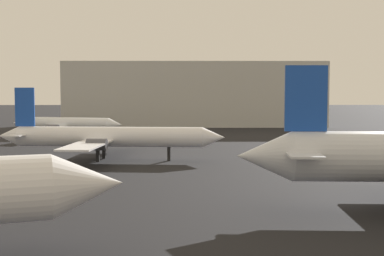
{
  "coord_description": "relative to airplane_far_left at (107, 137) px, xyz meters",
  "views": [
    {
      "loc": [
        3.05,
        -12.17,
        8.63
      ],
      "look_at": [
        3.69,
        48.78,
        4.26
      ],
      "focal_mm": 49.07,
      "sensor_mm": 36.0,
      "label": 1
    }
  ],
  "objects": [
    {
      "name": "airplane_far_left",
      "position": [
        0.0,
        0.0,
        0.0
      ],
      "size": [
        28.51,
        24.38,
        8.99
      ],
      "rotation": [
        0.0,
        0.0,
        -0.08
      ],
      "color": "white",
      "rests_on": "ground_plane"
    },
    {
      "name": "airplane_far_right",
      "position": [
        -12.53,
        31.52,
        -0.43
      ],
      "size": [
        21.96,
        22.61,
        7.92
      ],
      "rotation": [
        0.0,
        0.0,
        -0.27
      ],
      "color": "silver",
      "rests_on": "ground_plane"
    },
    {
      "name": "terminal_building",
      "position": [
        11.83,
        69.3,
        4.78
      ],
      "size": [
        61.88,
        26.43,
        15.39
      ],
      "primitive_type": "cube",
      "color": "#B7B7B2",
      "rests_on": "ground_plane"
    }
  ]
}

